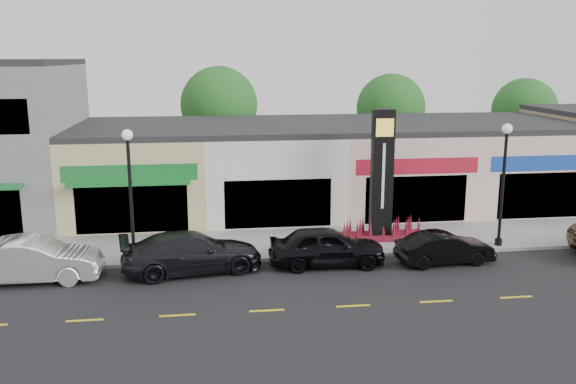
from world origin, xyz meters
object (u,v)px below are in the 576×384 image
car_white_van (32,260)px  car_black_conv (445,248)px  car_black_sedan (327,247)px  car_dark_sedan (192,252)px  pylon_sign (381,194)px  lamp_west_near (130,182)px  lamp_east_near (504,172)px

car_white_van → car_black_conv: bearing=-90.6°
car_black_sedan → car_black_conv: size_ratio=1.18×
car_dark_sedan → car_black_conv: size_ratio=1.38×
car_dark_sedan → car_black_sedan: bearing=-98.8°
pylon_sign → car_dark_sedan: bearing=-160.9°
car_dark_sedan → pylon_sign: bearing=-80.1°
lamp_west_near → car_black_sedan: size_ratio=1.15×
pylon_sign → car_black_conv: 4.12m
car_black_conv → lamp_east_near: bearing=-67.4°
pylon_sign → car_black_conv: (1.81, -3.34, -1.61)m
lamp_west_near → car_dark_sedan: lamp_west_near is taller
lamp_east_near → pylon_sign: pylon_sign is taller
lamp_west_near → lamp_east_near: bearing=0.0°
lamp_east_near → car_dark_sedan: bearing=-174.7°
car_white_van → car_black_conv: 16.43m
lamp_west_near → pylon_sign: bearing=8.8°
lamp_east_near → car_black_conv: bearing=-152.8°
lamp_east_near → pylon_sign: size_ratio=0.91×
lamp_west_near → pylon_sign: size_ratio=0.91×
lamp_east_near → car_dark_sedan: 13.90m
car_black_sedan → car_white_van: bearing=93.1°
pylon_sign → car_black_sedan: pylon_sign is taller
lamp_west_near → lamp_east_near: (16.00, 0.00, 0.00)m
car_black_sedan → car_dark_sedan: bearing=92.0°
car_white_van → car_black_sedan: 11.52m
lamp_east_near → car_black_conv: (-3.19, -1.64, -2.81)m
lamp_east_near → car_black_sedan: bearing=-171.3°
lamp_east_near → car_white_van: lamp_east_near is taller
car_black_conv → car_black_sedan: bearing=80.8°
pylon_sign → car_dark_sedan: (-8.58, -2.97, -1.47)m
lamp_east_near → car_black_sedan: 8.62m
lamp_east_near → pylon_sign: 5.42m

